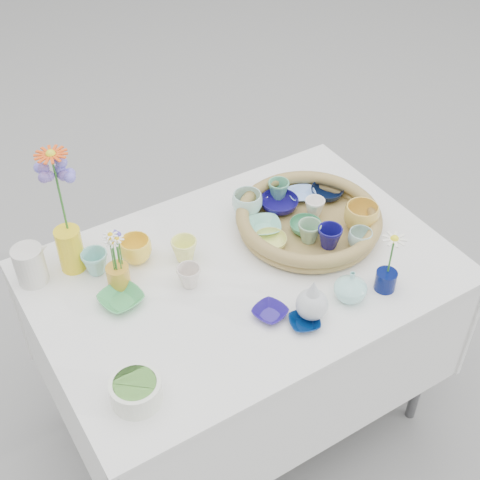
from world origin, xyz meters
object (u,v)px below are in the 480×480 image
display_table (243,413)px  wicker_tray (308,220)px  tall_vase_yellow (70,249)px  bud_vase_seafoam (351,286)px

display_table → wicker_tray: (0.28, 0.05, 0.80)m
display_table → tall_vase_yellow: size_ratio=8.58×
bud_vase_seafoam → tall_vase_yellow: tall_vase_yellow is taller
bud_vase_seafoam → tall_vase_yellow: (-0.64, 0.55, 0.02)m
wicker_tray → bud_vase_seafoam: size_ratio=4.70×
bud_vase_seafoam → tall_vase_yellow: 0.84m
tall_vase_yellow → display_table: bearing=-32.9°
bud_vase_seafoam → tall_vase_yellow: bearing=139.3°
display_table → wicker_tray: bearing=10.1°
display_table → wicker_tray: 0.85m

